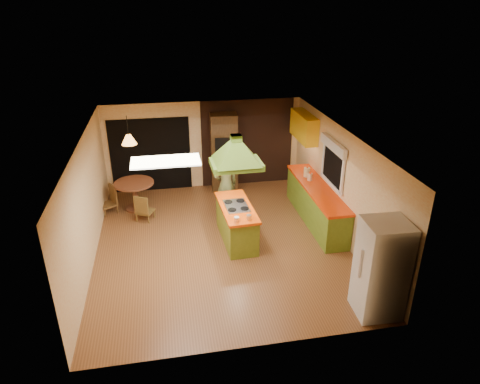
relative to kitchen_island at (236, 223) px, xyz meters
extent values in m
plane|color=brown|center=(-0.37, -0.05, -0.44)|extent=(6.50, 6.50, 0.00)
plane|color=beige|center=(-0.37, 3.20, 0.81)|extent=(5.50, 0.00, 5.50)
plane|color=beige|center=(-0.37, -3.30, 0.81)|extent=(5.50, 0.00, 5.50)
plane|color=beige|center=(-3.12, -0.05, 0.81)|extent=(0.00, 6.50, 6.50)
plane|color=beige|center=(2.38, -0.05, 0.81)|extent=(0.00, 6.50, 6.50)
plane|color=silver|center=(-0.37, -0.05, 2.06)|extent=(6.50, 6.50, 0.00)
cube|color=#381E14|center=(0.88, 3.18, 0.81)|extent=(2.64, 0.03, 2.50)
cube|color=black|center=(-1.87, 3.18, 0.61)|extent=(2.20, 0.03, 2.10)
cube|color=olive|center=(2.08, 0.55, -0.01)|extent=(0.58, 3.00, 0.86)
cube|color=#E53807|center=(2.08, 0.55, 0.45)|extent=(0.62, 3.05, 0.06)
cube|color=yellow|center=(2.20, 2.15, 1.51)|extent=(0.34, 1.40, 0.70)
cube|color=black|center=(2.35, 0.35, 1.11)|extent=(0.03, 1.16, 0.96)
cube|color=white|center=(2.30, 0.35, 1.58)|extent=(0.10, 1.35, 0.22)
cube|color=white|center=(-1.47, -1.25, 2.05)|extent=(1.20, 0.60, 0.03)
cube|color=olive|center=(0.00, 0.00, -0.04)|extent=(0.71, 1.66, 0.80)
cube|color=#F74E08|center=(0.00, 0.00, 0.39)|extent=(0.77, 1.74, 0.06)
cube|color=silver|center=(0.00, 0.00, 0.43)|extent=(0.53, 0.74, 0.02)
cube|color=#476619|center=(0.00, 0.00, 1.41)|extent=(1.09, 0.80, 0.13)
pyramid|color=#476619|center=(0.00, 0.00, 1.92)|extent=(1.09, 0.80, 0.45)
cube|color=#476619|center=(0.00, 0.00, 2.00)|extent=(0.22, 0.22, 0.14)
imported|color=#51572E|center=(-0.05, 1.20, 0.43)|extent=(0.73, 0.60, 1.73)
cube|color=silver|center=(1.99, -2.86, 0.46)|extent=(0.77, 0.73, 1.79)
cube|color=#462E16|center=(0.16, 2.90, 0.67)|extent=(0.76, 0.62, 2.21)
cube|color=black|center=(0.16, 2.60, 0.97)|extent=(0.57, 0.05, 0.45)
cube|color=black|center=(0.16, 2.60, 0.47)|extent=(0.57, 0.05, 0.45)
cylinder|color=brown|center=(-2.32, 2.02, 0.30)|extent=(1.01, 1.01, 0.05)
cylinder|color=brown|center=(-2.32, 2.02, -0.06)|extent=(0.14, 0.14, 0.71)
cylinder|color=brown|center=(-2.32, 2.02, -0.41)|extent=(0.57, 0.57, 0.05)
cone|color=#FF9E3F|center=(-2.32, 2.02, 1.46)|extent=(0.37, 0.37, 0.24)
cylinder|color=beige|center=(2.03, 1.21, 0.60)|extent=(0.17, 0.17, 0.23)
cylinder|color=beige|center=(2.03, 0.98, 0.57)|extent=(0.15, 0.15, 0.18)
cylinder|color=beige|center=(2.03, 0.96, 0.56)|extent=(0.12, 0.12, 0.15)
camera|label=1|loc=(-1.46, -8.36, 4.68)|focal=32.00mm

